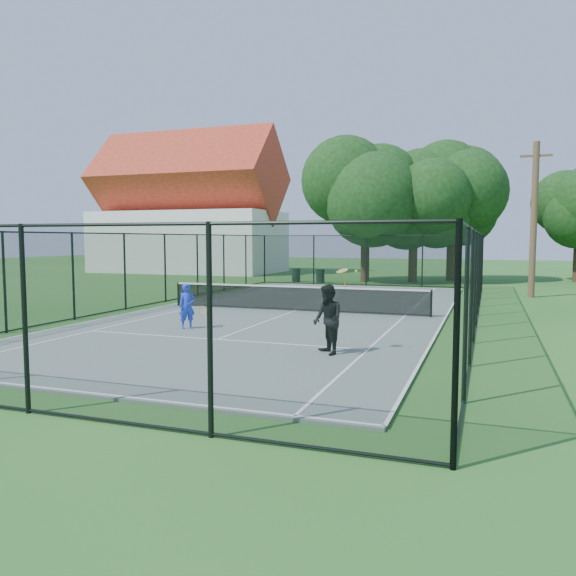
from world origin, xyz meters
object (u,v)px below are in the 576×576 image
(utility_pole, at_px, (534,219))
(player_blue, at_px, (187,306))
(trash_bin_left, at_px, (296,275))
(player_black, at_px, (328,319))
(tennis_net, at_px, (295,297))
(trash_bin_right, at_px, (320,276))

(utility_pole, relative_size, player_blue, 5.35)
(player_blue, bearing_deg, trash_bin_left, 99.22)
(trash_bin_left, bearing_deg, utility_pole, -21.32)
(player_black, bearing_deg, tennis_net, 114.62)
(trash_bin_left, bearing_deg, tennis_net, -71.31)
(tennis_net, relative_size, utility_pole, 1.39)
(trash_bin_right, distance_m, player_blue, 19.36)
(trash_bin_right, xyz_separation_m, utility_pole, (11.98, -5.29, 3.26))
(trash_bin_left, height_order, trash_bin_right, trash_bin_left)
(player_black, bearing_deg, trash_bin_left, 110.74)
(trash_bin_left, relative_size, trash_bin_right, 1.03)
(trash_bin_left, height_order, player_blue, player_blue)
(trash_bin_right, xyz_separation_m, player_black, (6.53, -21.54, 0.45))
(tennis_net, bearing_deg, trash_bin_right, 102.65)
(utility_pole, xyz_separation_m, player_black, (-5.45, -16.25, -2.81))
(trash_bin_left, xyz_separation_m, player_blue, (3.14, -19.33, 0.29))
(player_blue, bearing_deg, player_black, -23.98)
(utility_pole, bearing_deg, player_black, -108.54)
(utility_pole, height_order, player_black, utility_pole)
(trash_bin_right, height_order, utility_pole, utility_pole)
(trash_bin_right, bearing_deg, player_black, -73.14)
(trash_bin_left, relative_size, player_blue, 0.65)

